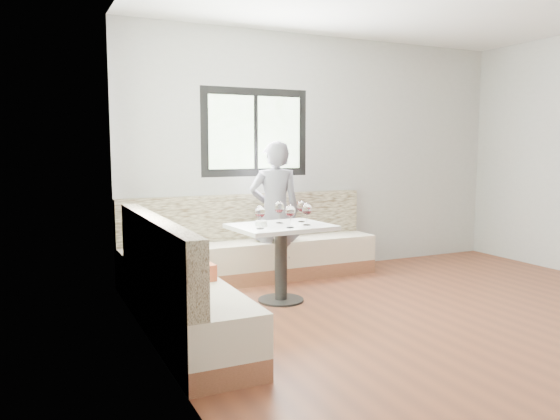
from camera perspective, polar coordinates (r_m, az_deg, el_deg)
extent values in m
cube|color=brown|center=(4.92, 19.32, -11.36)|extent=(5.00, 5.00, 0.01)
cube|color=#B7B7B2|center=(6.69, 4.57, 5.85)|extent=(5.00, 0.01, 2.80)
cube|color=#B7B7B2|center=(3.41, -11.31, 5.03)|extent=(0.01, 5.00, 2.80)
cube|color=black|center=(6.29, -2.58, 8.10)|extent=(1.30, 0.02, 1.00)
cube|color=black|center=(4.29, -14.20, 8.59)|extent=(0.02, 1.30, 1.00)
cube|color=#995C3D|center=(6.14, -2.84, -6.64)|extent=(2.90, 0.55, 0.16)
cube|color=beige|center=(6.10, -2.86, -4.58)|extent=(2.90, 0.55, 0.29)
cube|color=beige|center=(6.22, -3.60, -0.66)|extent=(2.90, 0.14, 0.50)
cube|color=#995C3D|center=(4.50, -10.05, -11.72)|extent=(0.55, 2.25, 0.16)
cube|color=beige|center=(4.44, -10.11, -8.96)|extent=(0.55, 2.25, 0.29)
cube|color=beige|center=(4.30, -12.86, -4.10)|extent=(0.14, 2.25, 0.50)
cube|color=#DB482C|center=(4.39, -10.28, -6.28)|extent=(0.46, 0.46, 0.13)
cylinder|color=black|center=(5.36, 0.10, -9.36)|extent=(0.44, 0.44, 0.02)
cylinder|color=black|center=(5.28, 0.10, -5.79)|extent=(0.12, 0.12, 0.71)
cube|color=white|center=(5.21, 0.10, -1.78)|extent=(0.96, 0.77, 0.04)
imported|color=#59555E|center=(6.01, -0.55, -0.18)|extent=(0.64, 0.50, 1.55)
cylinder|color=white|center=(5.17, -1.97, -1.38)|extent=(0.11, 0.11, 0.05)
sphere|color=black|center=(5.18, -1.84, -1.21)|extent=(0.02, 0.02, 0.02)
sphere|color=black|center=(5.17, -2.15, -1.24)|extent=(0.02, 0.02, 0.02)
sphere|color=black|center=(5.15, -1.87, -1.26)|extent=(0.02, 0.02, 0.02)
cylinder|color=white|center=(4.96, -2.08, -1.94)|extent=(0.07, 0.07, 0.01)
cylinder|color=white|center=(4.95, -2.09, -1.38)|extent=(0.01, 0.01, 0.09)
ellipsoid|color=white|center=(4.94, -2.09, -0.19)|extent=(0.10, 0.10, 0.11)
cylinder|color=#3E070B|center=(4.94, -2.09, -0.52)|extent=(0.07, 0.07, 0.02)
cylinder|color=white|center=(5.02, 1.08, -1.84)|extent=(0.07, 0.07, 0.01)
cylinder|color=white|center=(5.01, 1.08, -1.28)|extent=(0.01, 0.01, 0.09)
ellipsoid|color=white|center=(5.00, 1.08, -0.11)|extent=(0.10, 0.10, 0.11)
cylinder|color=#3E070B|center=(5.00, 1.08, -0.43)|extent=(0.07, 0.07, 0.02)
cylinder|color=white|center=(5.19, 2.82, -1.56)|extent=(0.07, 0.07, 0.01)
cylinder|color=white|center=(5.19, 2.83, -1.02)|extent=(0.01, 0.01, 0.09)
ellipsoid|color=white|center=(5.17, 2.83, 0.12)|extent=(0.10, 0.10, 0.11)
cylinder|color=#3E070B|center=(5.18, 2.83, -0.19)|extent=(0.07, 0.07, 0.02)
cylinder|color=white|center=(5.32, -0.06, -1.36)|extent=(0.07, 0.07, 0.01)
cylinder|color=white|center=(5.31, -0.06, -0.83)|extent=(0.01, 0.01, 0.09)
ellipsoid|color=white|center=(5.30, -0.06, 0.28)|extent=(0.10, 0.10, 0.11)
cylinder|color=#3E070B|center=(5.30, -0.06, -0.03)|extent=(0.07, 0.07, 0.02)
cylinder|color=white|center=(5.42, 2.26, -1.21)|extent=(0.07, 0.07, 0.01)
cylinder|color=white|center=(5.42, 2.26, -0.69)|extent=(0.01, 0.01, 0.09)
ellipsoid|color=white|center=(5.40, 2.27, 0.40)|extent=(0.10, 0.10, 0.11)
cylinder|color=#3E070B|center=(5.41, 2.27, 0.10)|extent=(0.07, 0.07, 0.02)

